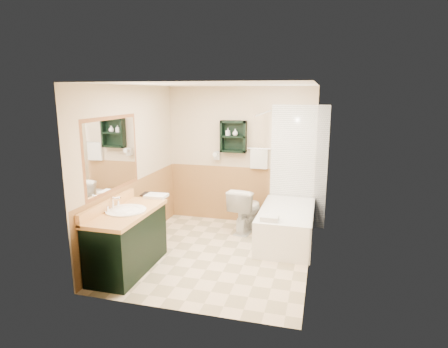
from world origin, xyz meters
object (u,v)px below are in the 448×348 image
at_px(wall_shelf, 233,137).
at_px(soap_bottle_b, 235,133).
at_px(soap_bottle_a, 228,134).
at_px(hair_dryer, 217,155).
at_px(bathtub, 286,226).
at_px(toilet, 246,209).
at_px(vanity, 128,240).
at_px(vanity_book, 142,187).

relative_size(wall_shelf, soap_bottle_b, 4.72).
bearing_deg(soap_bottle_a, wall_shelf, 2.99).
distance_m(hair_dryer, soap_bottle_b, 0.53).
bearing_deg(bathtub, soap_bottle_b, 145.04).
distance_m(wall_shelf, soap_bottle_b, 0.07).
relative_size(wall_shelf, toilet, 0.72).
height_order(vanity, toilet, vanity).
bearing_deg(soap_bottle_a, vanity, -110.30).
bearing_deg(soap_bottle_a, soap_bottle_b, 0.00).
relative_size(vanity, soap_bottle_b, 10.90).
distance_m(vanity, soap_bottle_a, 2.59).
distance_m(hair_dryer, soap_bottle_a, 0.45).
bearing_deg(soap_bottle_b, toilet, -52.58).
height_order(bathtub, toilet, toilet).
relative_size(toilet, soap_bottle_b, 6.51).
height_order(vanity_book, soap_bottle_b, soap_bottle_b).
bearing_deg(toilet, vanity_book, 46.37).
bearing_deg(vanity, soap_bottle_b, 66.71).
height_order(bathtub, vanity_book, vanity_book).
bearing_deg(soap_bottle_a, toilet, -41.69).
bearing_deg(vanity, hair_dryer, 74.80).
height_order(vanity, soap_bottle_a, soap_bottle_a).
bearing_deg(hair_dryer, vanity_book, -118.21).
xyz_separation_m(bathtub, soap_bottle_b, (-0.99, 0.69, 1.34)).
bearing_deg(hair_dryer, wall_shelf, -4.76).
xyz_separation_m(hair_dryer, toilet, (0.61, -0.39, -0.83)).
relative_size(vanity, vanity_book, 5.80).
bearing_deg(bathtub, vanity_book, -161.58).
relative_size(wall_shelf, bathtub, 0.37).
bearing_deg(wall_shelf, vanity, -112.46).
height_order(vanity, vanity_book, vanity_book).
relative_size(hair_dryer, vanity, 0.19).
xyz_separation_m(hair_dryer, soap_bottle_b, (0.33, -0.03, 0.41)).
bearing_deg(bathtub, vanity, -142.61).
bearing_deg(soap_bottle_b, vanity, -113.29).
bearing_deg(toilet, hair_dryer, -23.03).
xyz_separation_m(wall_shelf, vanity_book, (-1.06, -1.39, -0.63)).
bearing_deg(soap_bottle_b, vanity_book, -128.28).
distance_m(bathtub, toilet, 0.79).
xyz_separation_m(vanity, soap_bottle_b, (0.93, 2.16, 1.21)).
relative_size(vanity_book, soap_bottle_a, 1.69).
height_order(hair_dryer, soap_bottle_b, soap_bottle_b).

